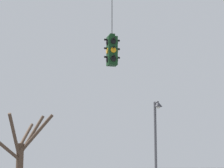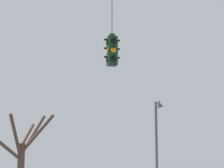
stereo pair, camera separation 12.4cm
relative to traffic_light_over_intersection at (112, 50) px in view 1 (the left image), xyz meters
The scene contains 3 objects.
traffic_light_over_intersection is the anchor object (origin of this frame).
street_lamp 5.74m from the traffic_light_over_intersection, 50.68° to the left, with size 0.38×0.67×4.66m.
bare_tree 8.51m from the traffic_light_over_intersection, 109.84° to the left, with size 2.89×2.54×4.26m.
Camera 1 is at (-3.96, -14.46, 1.97)m, focal length 70.00 mm.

